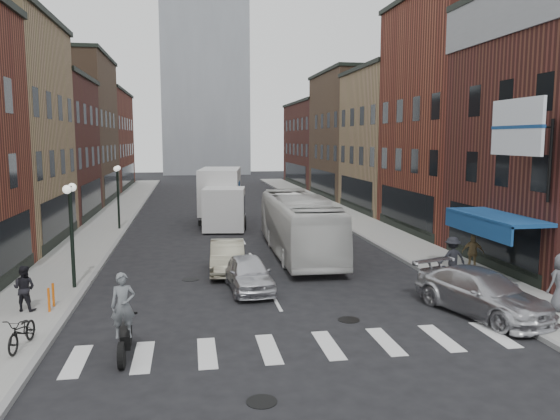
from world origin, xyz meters
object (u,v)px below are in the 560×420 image
at_px(ped_right_a, 452,258).
at_px(transit_bus, 299,225).
at_px(ped_left_solo, 24,288).
at_px(ped_right_b, 473,252).
at_px(sedan_left_near, 249,273).
at_px(parked_bicycle, 22,332).
at_px(streetlamp_near, 71,216).
at_px(streetlamp_far, 118,185).
at_px(motorcycle_rider, 124,318).
at_px(billboard_sign, 519,129).
at_px(curb_car, 482,293).
at_px(box_truck, 221,197).
at_px(sedan_left_far, 227,257).
at_px(bike_rack, 51,297).

bearing_deg(ped_right_a, transit_bus, -51.69).
xyz_separation_m(transit_bus, ped_left_solo, (-10.81, -7.75, -0.60)).
xyz_separation_m(ped_left_solo, ped_right_b, (17.47, 2.78, 0.01)).
relative_size(sedan_left_near, parked_bicycle, 2.27).
relative_size(streetlamp_near, streetlamp_far, 1.00).
distance_m(ped_left_solo, ped_right_b, 17.69).
bearing_deg(streetlamp_near, motorcycle_rider, -69.21).
height_order(streetlamp_far, motorcycle_rider, streetlamp_far).
bearing_deg(billboard_sign, streetlamp_far, 132.41).
bearing_deg(streetlamp_far, curb_car, -54.07).
bearing_deg(ped_right_a, billboard_sign, 116.33).
bearing_deg(sedan_left_near, motorcycle_rider, -127.71).
distance_m(curb_car, parked_bicycle, 14.07).
relative_size(box_truck, sedan_left_near, 2.27).
relative_size(box_truck, sedan_left_far, 2.13).
distance_m(bike_rack, transit_bus, 12.67).
relative_size(streetlamp_far, ped_left_solo, 2.70).
bearing_deg(ped_right_a, sedan_left_near, -2.20).
height_order(streetlamp_near, sedan_left_far, streetlamp_near).
bearing_deg(ped_left_solo, transit_bus, -129.55).
relative_size(bike_rack, curb_car, 0.16).
height_order(ped_left_solo, ped_right_b, ped_right_b).
height_order(box_truck, parked_bicycle, box_truck).
height_order(streetlamp_near, curb_car, streetlamp_near).
bearing_deg(parked_bicycle, ped_right_b, 26.56).
bearing_deg(sedan_left_far, ped_right_b, -7.00).
distance_m(box_truck, ped_right_a, 18.73).
distance_m(sedan_left_far, ped_right_b, 10.63).
distance_m(billboard_sign, sedan_left_far, 12.64).
relative_size(box_truck, curb_car, 1.76).
bearing_deg(sedan_left_near, streetlamp_near, 167.39).
relative_size(billboard_sign, ped_left_solo, 2.44).
bearing_deg(streetlamp_far, parked_bicycle, -90.38).
xyz_separation_m(streetlamp_far, sedan_left_near, (6.60, -15.00, -2.25)).
bearing_deg(bike_rack, ped_left_solo, -178.03).
bearing_deg(transit_bus, ped_right_a, -49.97).
bearing_deg(sedan_left_near, parked_bicycle, -146.55).
relative_size(streetlamp_far, box_truck, 0.46).
xyz_separation_m(motorcycle_rider, ped_right_b, (13.82, 7.00, -0.16)).
height_order(bike_rack, ped_left_solo, ped_left_solo).
bearing_deg(curb_car, ped_left_solo, 153.66).
bearing_deg(motorcycle_rider, ped_right_b, 19.81).
height_order(bike_rack, ped_right_b, ped_right_b).
xyz_separation_m(curb_car, ped_left_solo, (-14.92, 2.46, 0.18)).
distance_m(streetlamp_far, parked_bicycle, 20.29).
distance_m(billboard_sign, transit_bus, 11.51).
relative_size(curb_car, parked_bicycle, 2.93).
bearing_deg(streetlamp_far, ped_left_solo, -93.48).
height_order(box_truck, ped_right_b, box_truck).
xyz_separation_m(sedan_left_near, ped_right_a, (8.24, -0.24, 0.35)).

